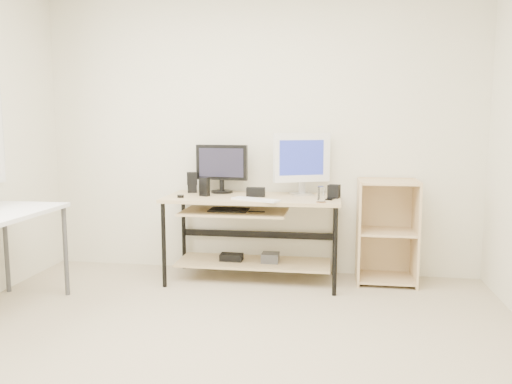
{
  "coord_description": "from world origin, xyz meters",
  "views": [
    {
      "loc": [
        0.67,
        -2.55,
        1.36
      ],
      "look_at": [
        0.08,
        1.3,
        0.84
      ],
      "focal_mm": 35.0,
      "sensor_mm": 36.0,
      "label": 1
    }
  ],
  "objects_px": {
    "black_monitor": "(222,165)",
    "white_imac": "(302,159)",
    "shelf_unit": "(386,230)",
    "audio_controller": "(204,187)",
    "desk": "(250,220)"
  },
  "relations": [
    {
      "from": "black_monitor",
      "to": "white_imac",
      "type": "height_order",
      "value": "white_imac"
    },
    {
      "from": "shelf_unit",
      "to": "audio_controller",
      "type": "distance_m",
      "value": 1.62
    },
    {
      "from": "shelf_unit",
      "to": "desk",
      "type": "bearing_deg",
      "value": -172.23
    },
    {
      "from": "black_monitor",
      "to": "audio_controller",
      "type": "bearing_deg",
      "value": -107.47
    },
    {
      "from": "black_monitor",
      "to": "white_imac",
      "type": "relative_size",
      "value": 0.88
    },
    {
      "from": "black_monitor",
      "to": "white_imac",
      "type": "distance_m",
      "value": 0.73
    },
    {
      "from": "shelf_unit",
      "to": "white_imac",
      "type": "xyz_separation_m",
      "value": [
        -0.74,
        -0.01,
        0.61
      ]
    },
    {
      "from": "desk",
      "to": "white_imac",
      "type": "relative_size",
      "value": 2.76
    },
    {
      "from": "black_monitor",
      "to": "audio_controller",
      "type": "relative_size",
      "value": 2.91
    },
    {
      "from": "white_imac",
      "to": "audio_controller",
      "type": "relative_size",
      "value": 3.32
    },
    {
      "from": "desk",
      "to": "audio_controller",
      "type": "height_order",
      "value": "audio_controller"
    },
    {
      "from": "black_monitor",
      "to": "white_imac",
      "type": "bearing_deg",
      "value": 3.67
    },
    {
      "from": "white_imac",
      "to": "black_monitor",
      "type": "bearing_deg",
      "value": 153.62
    },
    {
      "from": "shelf_unit",
      "to": "white_imac",
      "type": "height_order",
      "value": "white_imac"
    },
    {
      "from": "white_imac",
      "to": "audio_controller",
      "type": "xyz_separation_m",
      "value": [
        -0.83,
        -0.2,
        -0.23
      ]
    }
  ]
}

